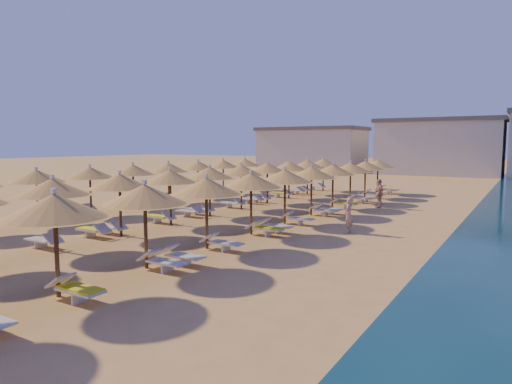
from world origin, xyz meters
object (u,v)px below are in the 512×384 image
Objects in this scene: parasol_row_east at (285,177)px; parasol_row_west at (210,174)px; beachgoer_a at (349,215)px; beachgoer_c at (379,193)px.

parasol_row_east is 4.75m from parasol_row_west.
beachgoer_c is at bearing -173.43° from beachgoer_a.
parasol_row_east is 4.00m from beachgoer_a.
parasol_row_east is at bearing -55.20° from beachgoer_c.
parasol_row_west is 11.06m from beachgoer_c.
beachgoer_c is at bearing 48.93° from parasol_row_west.
parasol_row_east is 19.39× the size of beachgoer_c.
parasol_row_west is 21.98× the size of beachgoer_a.
parasol_row_west is at bearing -79.74° from beachgoer_c.
beachgoer_c is at bearing 73.47° from parasol_row_east.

